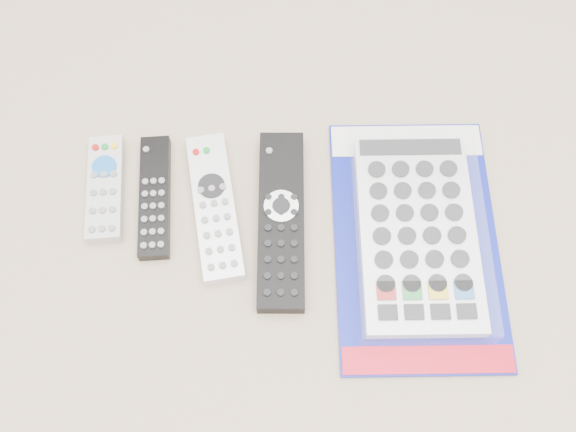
{
  "coord_description": "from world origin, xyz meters",
  "views": [
    {
      "loc": [
        0.01,
        -0.33,
        0.77
      ],
      "look_at": [
        0.02,
        0.0,
        0.01
      ],
      "focal_mm": 40.0,
      "sensor_mm": 36.0,
      "label": 1
    }
  ],
  "objects_px": {
    "remote_silver_dvd": "(215,207)",
    "jumbo_remote_packaged": "(418,232)",
    "remote_small_grey": "(105,189)",
    "remote_large_black": "(281,220)",
    "remote_slim_black": "(155,197)"
  },
  "relations": [
    {
      "from": "remote_small_grey",
      "to": "remote_large_black",
      "type": "height_order",
      "value": "remote_large_black"
    },
    {
      "from": "remote_slim_black",
      "to": "remote_silver_dvd",
      "type": "relative_size",
      "value": 0.83
    },
    {
      "from": "remote_small_grey",
      "to": "remote_silver_dvd",
      "type": "bearing_deg",
      "value": -15.28
    },
    {
      "from": "remote_silver_dvd",
      "to": "jumbo_remote_packaged",
      "type": "distance_m",
      "value": 0.26
    },
    {
      "from": "remote_small_grey",
      "to": "remote_large_black",
      "type": "distance_m",
      "value": 0.24
    },
    {
      "from": "remote_silver_dvd",
      "to": "remote_large_black",
      "type": "distance_m",
      "value": 0.09
    },
    {
      "from": "remote_silver_dvd",
      "to": "jumbo_remote_packaged",
      "type": "relative_size",
      "value": 0.61
    },
    {
      "from": "remote_silver_dvd",
      "to": "remote_slim_black",
      "type": "bearing_deg",
      "value": 159.46
    },
    {
      "from": "remote_small_grey",
      "to": "remote_slim_black",
      "type": "distance_m",
      "value": 0.07
    },
    {
      "from": "remote_large_black",
      "to": "jumbo_remote_packaged",
      "type": "distance_m",
      "value": 0.17
    },
    {
      "from": "remote_slim_black",
      "to": "remote_large_black",
      "type": "relative_size",
      "value": 0.71
    },
    {
      "from": "remote_large_black",
      "to": "remote_small_grey",
      "type": "bearing_deg",
      "value": 168.88
    },
    {
      "from": "remote_silver_dvd",
      "to": "remote_large_black",
      "type": "relative_size",
      "value": 0.86
    },
    {
      "from": "remote_slim_black",
      "to": "jumbo_remote_packaged",
      "type": "xyz_separation_m",
      "value": [
        0.34,
        -0.06,
        0.01
      ]
    },
    {
      "from": "remote_small_grey",
      "to": "remote_large_black",
      "type": "relative_size",
      "value": 0.62
    }
  ]
}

